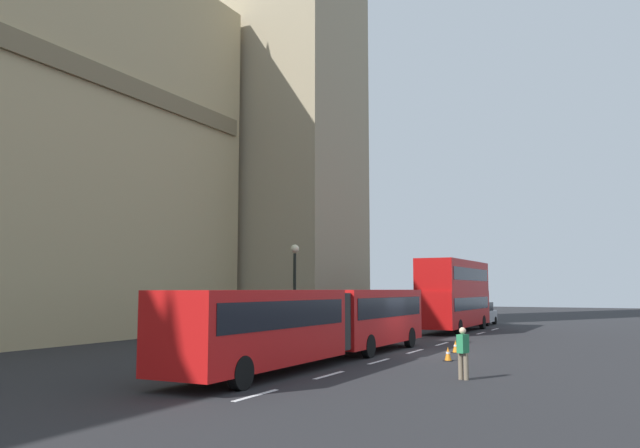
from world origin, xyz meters
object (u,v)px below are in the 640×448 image
sedan_lead (481,314)px  traffic_cone_west (448,354)px  street_lamp (295,287)px  articulated_bus (322,318)px  pedestrian_near_cones (463,351)px  double_decker_bus (455,292)px  traffic_cone_middle (456,347)px

sedan_lead → traffic_cone_west: sedan_lead is taller
street_lamp → articulated_bus: bearing=-142.0°
traffic_cone_west → pedestrian_near_cones: (-5.03, -1.90, 0.63)m
double_decker_bus → sedan_lead: 8.92m
sedan_lead → traffic_cone_west: (-26.81, -4.65, -0.63)m
double_decker_bus → traffic_cone_west: size_ratio=18.47×
articulated_bus → pedestrian_near_cones: (-2.40, -6.37, -0.83)m
double_decker_bus → pedestrian_near_cones: double_decker_bus is taller
articulated_bus → sedan_lead: 29.45m
sedan_lead → pedestrian_near_cones: 32.51m
traffic_cone_west → pedestrian_near_cones: 5.41m
pedestrian_near_cones → articulated_bus: bearing=69.4°
street_lamp → traffic_cone_west: bearing=-109.3°
articulated_bus → traffic_cone_middle: bearing=-32.7°
traffic_cone_middle → street_lamp: street_lamp is taller
double_decker_bus → traffic_cone_middle: double_decker_bus is taller
pedestrian_near_cones → street_lamp: bearing=53.1°
double_decker_bus → street_lamp: 15.60m
articulated_bus → traffic_cone_middle: (6.04, -3.88, -1.46)m
traffic_cone_west → street_lamp: bearing=70.7°
double_decker_bus → sedan_lead: size_ratio=2.43×
traffic_cone_middle → pedestrian_near_cones: bearing=-163.6°
articulated_bus → traffic_cone_west: (2.63, -4.47, -1.46)m
traffic_cone_west → street_lamp: street_lamp is taller
traffic_cone_middle → street_lamp: (-0.28, 8.39, 2.77)m
articulated_bus → pedestrian_near_cones: 6.86m
double_decker_bus → traffic_cone_west: double_decker_bus is taller
sedan_lead → double_decker_bus: bearing=-178.8°
double_decker_bus → traffic_cone_middle: 15.35m
articulated_bus → double_decker_bus: (20.70, 0.00, 0.96)m
traffic_cone_west → pedestrian_near_cones: size_ratio=0.34×
traffic_cone_middle → street_lamp: 8.84m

